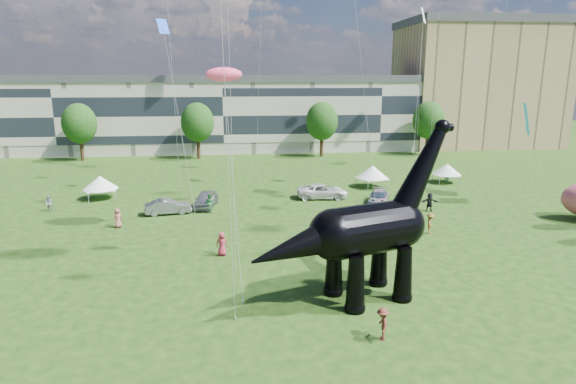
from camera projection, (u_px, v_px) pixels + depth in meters
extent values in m
plane|color=#16330C|center=(345.00, 308.00, 27.46)|extent=(220.00, 220.00, 0.00)
cube|color=beige|center=(224.00, 116.00, 85.14)|extent=(78.00, 11.00, 12.00)
cube|color=tan|center=(476.00, 86.00, 91.89)|extent=(28.00, 18.00, 22.00)
cylinder|color=#382314|center=(82.00, 151.00, 75.16)|extent=(0.56, 0.56, 3.20)
ellipsoid|color=#14380F|center=(79.00, 120.00, 74.06)|extent=(5.20, 5.20, 6.24)
cylinder|color=#382314|center=(199.00, 149.00, 77.05)|extent=(0.56, 0.56, 3.20)
ellipsoid|color=#14380F|center=(197.00, 119.00, 75.94)|extent=(5.20, 5.20, 6.24)
cylinder|color=#382314|center=(321.00, 147.00, 79.15)|extent=(0.56, 0.56, 3.20)
ellipsoid|color=#14380F|center=(322.00, 118.00, 78.04)|extent=(5.20, 5.20, 6.24)
cylinder|color=#382314|center=(427.00, 145.00, 81.03)|extent=(0.56, 0.56, 3.20)
ellipsoid|color=#14380F|center=(429.00, 117.00, 79.92)|extent=(5.20, 5.20, 6.24)
cone|color=black|center=(356.00, 284.00, 26.82)|extent=(1.44, 1.44, 3.29)
sphere|color=black|center=(355.00, 308.00, 27.16)|extent=(1.21, 1.21, 1.21)
cone|color=black|center=(334.00, 269.00, 28.95)|extent=(1.44, 1.44, 3.29)
sphere|color=black|center=(333.00, 291.00, 29.29)|extent=(1.21, 1.21, 1.21)
cone|color=black|center=(403.00, 274.00, 28.17)|extent=(1.44, 1.44, 3.29)
sphere|color=black|center=(402.00, 297.00, 28.51)|extent=(1.21, 1.21, 1.21)
cone|color=black|center=(379.00, 260.00, 30.30)|extent=(1.44, 1.44, 3.29)
sphere|color=black|center=(378.00, 281.00, 30.63)|extent=(1.21, 1.21, 1.21)
cylinder|color=black|center=(368.00, 229.00, 27.89)|extent=(5.31, 4.28, 2.96)
sphere|color=black|center=(334.00, 235.00, 26.95)|extent=(2.96, 2.96, 2.96)
sphere|color=black|center=(400.00, 224.00, 28.84)|extent=(2.85, 2.85, 2.85)
cone|color=black|center=(422.00, 170.00, 28.64)|extent=(4.44, 2.89, 5.81)
sphere|color=black|center=(442.00, 127.00, 28.60)|extent=(0.92, 0.92, 0.92)
cylinder|color=black|center=(446.00, 128.00, 28.75)|extent=(0.88, 0.70, 0.48)
cone|color=black|center=(298.00, 247.00, 26.11)|extent=(6.23, 4.05, 3.22)
imported|color=#A8A8AD|center=(206.00, 199.00, 48.58)|extent=(2.63, 4.96, 1.61)
imported|color=slate|center=(168.00, 207.00, 46.17)|extent=(4.56, 2.28, 1.44)
imported|color=silver|center=(322.00, 191.00, 52.10)|extent=(5.70, 2.92, 1.54)
imported|color=#595960|center=(379.00, 198.00, 49.82)|extent=(3.40, 5.03, 1.35)
cube|color=white|center=(372.00, 178.00, 57.28)|extent=(3.66, 3.66, 0.12)
cone|color=white|center=(372.00, 172.00, 57.10)|extent=(4.64, 4.64, 1.48)
cylinder|color=#999999|center=(368.00, 186.00, 55.66)|extent=(0.06, 0.06, 1.09)
cylinder|color=#999999|center=(388.00, 184.00, 56.67)|extent=(0.06, 0.06, 1.09)
cylinder|color=#999999|center=(356.00, 181.00, 58.16)|extent=(0.06, 0.06, 1.09)
cylinder|color=#999999|center=(376.00, 179.00, 59.16)|extent=(0.06, 0.06, 1.09)
cube|color=white|center=(446.00, 175.00, 59.73)|extent=(2.92, 2.92, 0.11)
cone|color=white|center=(447.00, 169.00, 59.56)|extent=(3.70, 3.70, 1.36)
cylinder|color=#999999|center=(440.00, 181.00, 58.57)|extent=(0.05, 0.05, 1.00)
cylinder|color=#999999|center=(460.00, 181.00, 58.65)|extent=(0.05, 0.05, 1.00)
cylinder|color=#999999|center=(433.00, 177.00, 61.04)|extent=(0.05, 0.05, 1.00)
cylinder|color=#999999|center=(453.00, 177.00, 61.12)|extent=(0.05, 0.05, 1.00)
cube|color=white|center=(101.00, 189.00, 51.82)|extent=(3.61, 3.61, 0.11)
cone|color=white|center=(100.00, 182.00, 51.64)|extent=(4.57, 4.57, 1.43)
cylinder|color=#999999|center=(88.00, 198.00, 50.22)|extent=(0.06, 0.06, 1.05)
cylinder|color=#999999|center=(115.00, 196.00, 51.28)|extent=(0.06, 0.06, 1.05)
cylinder|color=#999999|center=(87.00, 193.00, 52.60)|extent=(0.06, 0.06, 1.05)
cylinder|color=#999999|center=(113.00, 190.00, 53.66)|extent=(0.06, 0.06, 1.05)
imported|color=gray|center=(49.00, 204.00, 47.02)|extent=(0.79, 0.63, 1.58)
imported|color=#2F6976|center=(447.00, 176.00, 60.14)|extent=(0.68, 0.58, 1.57)
imported|color=black|center=(430.00, 202.00, 47.04)|extent=(1.75, 0.75, 1.82)
imported|color=#AC2B41|center=(222.00, 244.00, 35.38)|extent=(0.96, 0.72, 1.79)
imported|color=maroon|center=(382.00, 324.00, 24.05)|extent=(0.79, 1.18, 1.70)
imported|color=#327F41|center=(210.00, 203.00, 46.73)|extent=(1.16, 1.15, 1.89)
imported|color=olive|center=(430.00, 223.00, 40.37)|extent=(0.97, 1.28, 1.76)
imported|color=#AA5955|center=(118.00, 218.00, 41.95)|extent=(1.00, 0.94, 1.72)
ellipsoid|color=#F5446C|center=(224.00, 74.00, 28.68)|extent=(2.32, 2.11, 0.85)
plane|color=#0DACCA|center=(527.00, 119.00, 49.09)|extent=(1.98, 3.22, 3.18)
plane|color=silver|center=(423.00, 15.00, 48.73)|extent=(1.17, 1.57, 1.53)
plane|color=blue|center=(163.00, 26.00, 46.70)|extent=(1.58, 1.44, 1.44)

